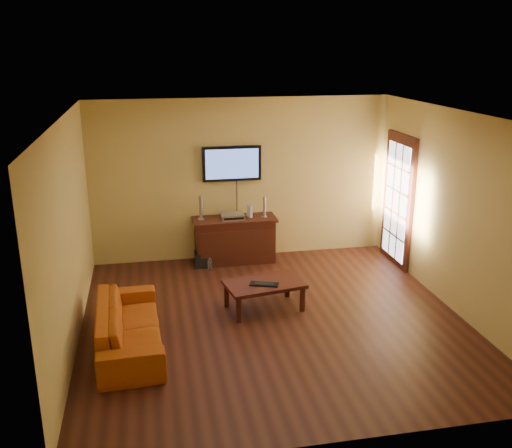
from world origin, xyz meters
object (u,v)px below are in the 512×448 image
object	(u,v)px
television	(232,164)
bottle	(210,264)
keyboard	(264,284)
av_receiver	(233,216)
media_console	(235,240)
game_console	(250,211)
coffee_table	(264,286)
sofa	(129,319)
speaker_right	(264,208)
subwoofer	(202,259)
speaker_left	(201,209)

from	to	relation	value
television	bottle	world-z (taller)	television
bottle	keyboard	size ratio (longest dim) A/B	0.53
av_receiver	bottle	size ratio (longest dim) A/B	1.73
media_console	keyboard	bearing A→B (deg)	-87.27
game_console	television	bearing A→B (deg)	128.43
coffee_table	sofa	world-z (taller)	sofa
coffee_table	speaker_right	distance (m)	1.98
subwoofer	bottle	size ratio (longest dim) A/B	1.12
subwoofer	bottle	bearing A→B (deg)	-60.89
sofa	keyboard	world-z (taller)	sofa
speaker_right	subwoofer	distance (m)	1.33
subwoofer	keyboard	distance (m)	1.97
speaker_left	speaker_right	bearing A→B (deg)	-3.37
speaker_right	game_console	size ratio (longest dim) A/B	1.73
bottle	keyboard	distance (m)	1.75
coffee_table	av_receiver	xyz separation A→B (m)	(-0.15, 1.84, 0.46)
media_console	sofa	size ratio (longest dim) A/B	0.73
media_console	sofa	world-z (taller)	media_console
media_console	keyboard	xyz separation A→B (m)	(0.09, -1.96, 0.03)
television	game_console	xyz separation A→B (m)	(0.26, -0.18, -0.78)
coffee_table	speaker_left	size ratio (longest dim) A/B	2.87
coffee_table	subwoofer	xyz separation A→B (m)	(-0.68, 1.75, -0.22)
television	coffee_table	distance (m)	2.46
speaker_right	av_receiver	xyz separation A→B (m)	(-0.53, -0.01, -0.12)
media_console	game_console	distance (m)	0.55
sofa	keyboard	size ratio (longest dim) A/B	4.56
speaker_left	bottle	xyz separation A→B (m)	(0.08, -0.36, -0.84)
sofa	keyboard	xyz separation A→B (m)	(1.79, 0.61, 0.04)
coffee_table	sofa	bearing A→B (deg)	-159.10
speaker_left	av_receiver	bearing A→B (deg)	-7.60
sofa	av_receiver	size ratio (longest dim) A/B	4.95
game_console	keyboard	bearing A→B (deg)	-111.58
media_console	coffee_table	distance (m)	1.88
television	coffee_table	size ratio (longest dim) A/B	0.86
media_console	sofa	bearing A→B (deg)	-123.48
keyboard	sofa	bearing A→B (deg)	-161.27
av_receiver	bottle	xyz separation A→B (m)	(-0.43, -0.29, -0.70)
speaker_left	subwoofer	distance (m)	0.84
television	coffee_table	world-z (taller)	television
game_console	coffee_table	bearing A→B (deg)	-111.26
game_console	speaker_left	bearing A→B (deg)	163.51
media_console	keyboard	world-z (taller)	media_console
sofa	coffee_table	bearing A→B (deg)	-71.39
av_receiver	subwoofer	bearing A→B (deg)	-170.58
coffee_table	sofa	distance (m)	1.94
speaker_left	television	bearing A→B (deg)	18.70
speaker_right	sofa	bearing A→B (deg)	-130.82
media_console	bottle	bearing A→B (deg)	-145.13
coffee_table	av_receiver	size ratio (longest dim) A/B	3.00
av_receiver	subwoofer	distance (m)	0.87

